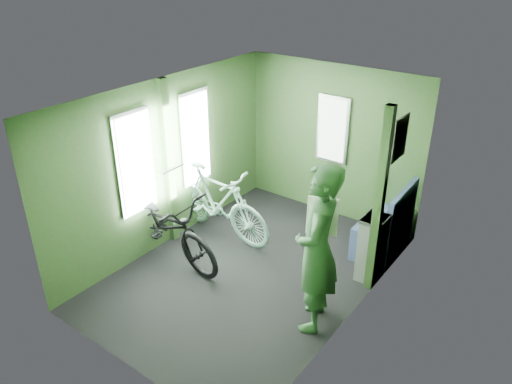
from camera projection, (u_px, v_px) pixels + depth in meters
room at (250, 167)px, 5.80m from camera, size 4.00×4.02×2.31m
bicycle_black at (169, 257)px, 6.69m from camera, size 2.06×1.12×1.13m
bicycle_mint at (219, 235)px, 7.19m from camera, size 1.85×0.75×1.14m
passenger at (317, 249)px, 5.13m from camera, size 0.68×0.81×1.91m
waste_box at (372, 248)px, 6.11m from camera, size 0.25×0.35×0.86m
bench_seat at (384, 232)px, 6.70m from camera, size 0.55×0.95×0.99m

